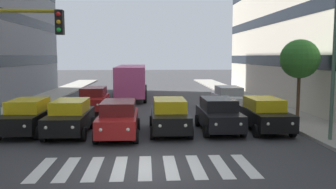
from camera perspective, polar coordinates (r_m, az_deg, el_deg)
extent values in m
plane|color=#38383A|center=(12.78, -3.69, -11.60)|extent=(180.00, 180.00, 0.00)
cube|color=black|center=(33.61, 25.29, 4.94)|extent=(11.09, 28.41, 0.90)
cube|color=silver|center=(13.26, 12.37, -11.05)|extent=(0.45, 2.80, 0.01)
cube|color=silver|center=(13.05, 8.49, -11.26)|extent=(0.45, 2.80, 0.01)
cube|color=silver|center=(12.90, 4.50, -11.42)|extent=(0.45, 2.80, 0.01)
cube|color=silver|center=(12.81, 0.43, -11.53)|extent=(0.45, 2.80, 0.01)
cube|color=silver|center=(12.78, -3.69, -11.58)|extent=(0.45, 2.80, 0.01)
cube|color=silver|center=(12.82, -7.80, -11.57)|extent=(0.45, 2.80, 0.01)
cube|color=silver|center=(12.92, -11.86, -11.51)|extent=(0.45, 2.80, 0.01)
cube|color=silver|center=(13.08, -15.85, -11.39)|extent=(0.45, 2.80, 0.01)
cube|color=silver|center=(13.29, -19.71, -11.23)|extent=(0.45, 2.80, 0.01)
cube|color=black|center=(19.24, 15.26, -3.56)|extent=(1.80, 4.40, 0.80)
cube|color=yellow|center=(19.33, 15.13, -1.41)|extent=(1.58, 2.46, 0.60)
cylinder|color=black|center=(18.30, 19.37, -5.46)|extent=(0.22, 0.64, 0.64)
cylinder|color=black|center=(17.68, 13.96, -5.69)|extent=(0.22, 0.64, 0.64)
cylinder|color=black|center=(20.96, 16.29, -3.91)|extent=(0.22, 0.64, 0.64)
cylinder|color=black|center=(20.42, 11.52, -4.05)|extent=(0.22, 0.64, 0.64)
sphere|color=white|center=(17.45, 19.33, -4.40)|extent=(0.18, 0.18, 0.18)
sphere|color=white|center=(17.04, 15.74, -4.54)|extent=(0.18, 0.18, 0.18)
cube|color=black|center=(18.63, 8.15, -3.72)|extent=(1.80, 4.40, 0.80)
cube|color=black|center=(18.71, 8.06, -1.50)|extent=(1.58, 2.46, 0.60)
cylinder|color=black|center=(17.52, 11.99, -5.75)|extent=(0.22, 0.64, 0.64)
cylinder|color=black|center=(17.14, 6.14, -5.92)|extent=(0.22, 0.64, 0.64)
cylinder|color=black|center=(20.29, 9.80, -4.08)|extent=(0.22, 0.64, 0.64)
cylinder|color=black|center=(19.95, 4.75, -4.18)|extent=(0.22, 0.64, 0.64)
sphere|color=white|center=(16.69, 11.59, -4.66)|extent=(0.18, 0.18, 0.18)
sphere|color=white|center=(16.43, 7.69, -4.76)|extent=(0.18, 0.18, 0.18)
cube|color=black|center=(18.10, 0.26, -3.94)|extent=(1.80, 4.40, 0.80)
cube|color=yellow|center=(18.19, 0.22, -1.66)|extent=(1.58, 2.46, 0.60)
cylinder|color=black|center=(16.85, 3.66, -6.10)|extent=(0.22, 0.64, 0.64)
cylinder|color=black|center=(16.72, -2.51, -6.19)|extent=(0.22, 0.64, 0.64)
cylinder|color=black|center=(19.68, 2.61, -4.32)|extent=(0.22, 0.64, 0.64)
cylinder|color=black|center=(19.57, -2.65, -4.37)|extent=(0.22, 0.64, 0.64)
sphere|color=white|center=(16.03, 2.83, -4.98)|extent=(0.18, 0.18, 0.18)
sphere|color=white|center=(15.95, -1.30, -5.03)|extent=(0.18, 0.18, 0.18)
cube|color=maroon|center=(17.43, -7.97, -4.40)|extent=(1.80, 4.40, 0.80)
cube|color=maroon|center=(17.51, -7.95, -2.03)|extent=(1.58, 2.46, 0.60)
cylinder|color=black|center=(16.04, -5.13, -6.74)|extent=(0.22, 0.64, 0.64)
cylinder|color=black|center=(16.19, -11.55, -6.72)|extent=(0.22, 0.64, 0.64)
cylinder|color=black|center=(18.88, -4.88, -4.78)|extent=(0.22, 0.64, 0.64)
cylinder|color=black|center=(19.01, -10.33, -4.78)|extent=(0.22, 0.64, 0.64)
sphere|color=white|center=(15.27, -6.44, -5.58)|extent=(0.18, 0.18, 0.18)
sphere|color=white|center=(15.37, -10.75, -5.57)|extent=(0.18, 0.18, 0.18)
cube|color=black|center=(18.37, -15.47, -4.02)|extent=(1.80, 4.40, 0.80)
cube|color=yellow|center=(18.45, -15.41, -1.77)|extent=(1.58, 2.46, 0.60)
cylinder|color=black|center=(16.87, -13.45, -6.24)|extent=(0.22, 0.64, 0.64)
cylinder|color=black|center=(17.28, -19.37, -6.14)|extent=(0.22, 0.64, 0.64)
cylinder|color=black|center=(19.68, -11.99, -4.44)|extent=(0.22, 0.64, 0.64)
cylinder|color=black|center=(20.03, -17.11, -4.40)|extent=(0.22, 0.64, 0.64)
sphere|color=white|center=(16.17, -15.05, -5.09)|extent=(0.18, 0.18, 0.18)
sphere|color=white|center=(16.44, -19.01, -5.03)|extent=(0.18, 0.18, 0.18)
cube|color=black|center=(19.32, -21.62, -3.74)|extent=(1.80, 4.40, 0.80)
cube|color=yellow|center=(19.41, -21.52, -1.60)|extent=(1.58, 2.46, 0.60)
cylinder|color=black|center=(17.76, -20.25, -5.84)|extent=(0.22, 0.64, 0.64)
cylinder|color=black|center=(20.51, -17.92, -4.18)|extent=(0.22, 0.64, 0.64)
cylinder|color=black|center=(21.03, -22.68, -4.11)|extent=(0.22, 0.64, 0.64)
sphere|color=white|center=(17.12, -22.02, -4.71)|extent=(0.18, 0.18, 0.18)
cube|color=maroon|center=(25.43, -11.89, -1.14)|extent=(1.80, 4.40, 0.80)
cube|color=maroon|center=(25.55, -11.86, 0.47)|extent=(1.58, 2.46, 0.60)
cylinder|color=black|center=(23.94, -10.24, -2.53)|extent=(0.22, 0.64, 0.64)
cylinder|color=black|center=(24.22, -14.47, -2.52)|extent=(0.22, 0.64, 0.64)
cylinder|color=black|center=(26.80, -9.51, -1.59)|extent=(0.22, 0.64, 0.64)
cylinder|color=black|center=(27.05, -13.31, -1.60)|extent=(0.22, 0.64, 0.64)
sphere|color=white|center=(23.23, -11.26, -1.62)|extent=(0.18, 0.18, 0.18)
sphere|color=white|center=(23.41, -14.05, -1.62)|extent=(0.18, 0.18, 0.18)
cube|color=silver|center=(25.90, 9.78, -0.97)|extent=(1.80, 4.40, 0.80)
cube|color=gray|center=(26.02, 9.71, 0.61)|extent=(1.58, 2.46, 0.60)
cylinder|color=black|center=(24.79, 12.56, -2.28)|extent=(0.22, 0.64, 0.64)
cylinder|color=black|center=(24.36, 8.48, -2.35)|extent=(0.22, 0.64, 0.64)
cylinder|color=black|center=(27.57, 10.90, -1.40)|extent=(0.22, 0.64, 0.64)
cylinder|color=black|center=(27.18, 7.22, -1.45)|extent=(0.22, 0.64, 0.64)
sphere|color=white|center=(23.97, 12.30, -1.40)|extent=(0.18, 0.18, 0.18)
sphere|color=white|center=(23.69, 9.62, -1.44)|extent=(0.18, 0.18, 0.18)
cube|color=#DB5193|center=(33.29, -5.85, 2.43)|extent=(2.50, 10.50, 2.50)
cube|color=black|center=(33.26, -5.86, 3.38)|extent=(2.52, 9.87, 0.80)
cylinder|color=black|center=(29.72, -3.70, -0.41)|extent=(0.28, 1.00, 1.00)
cylinder|color=black|center=(29.83, -8.51, -0.44)|extent=(0.28, 1.00, 1.00)
cylinder|color=black|center=(36.51, -3.66, 0.81)|extent=(0.28, 1.00, 1.00)
cylinder|color=black|center=(36.60, -7.58, 0.78)|extent=(0.28, 1.00, 1.00)
cube|color=black|center=(11.84, -17.00, 11.01)|extent=(0.24, 0.28, 0.76)
sphere|color=red|center=(11.72, -17.21, 12.24)|extent=(0.14, 0.14, 0.14)
sphere|color=orange|center=(11.69, -17.17, 11.07)|extent=(0.14, 0.14, 0.14)
sphere|color=green|center=(11.67, -17.13, 9.89)|extent=(0.14, 0.14, 0.14)
cylinder|color=#4C6B56|center=(17.39, 25.14, 5.99)|extent=(0.16, 0.16, 7.74)
cylinder|color=#513823|center=(22.65, 20.18, -0.03)|extent=(0.20, 0.20, 2.90)
sphere|color=#2D6B28|center=(22.54, 20.39, 5.39)|extent=(2.31, 2.31, 2.31)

